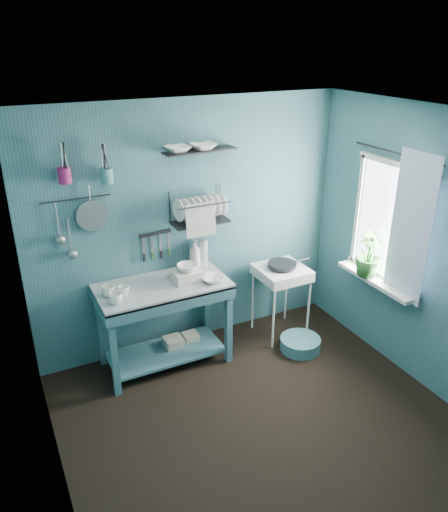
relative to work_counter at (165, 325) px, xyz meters
name	(u,v)px	position (x,y,z in m)	size (l,w,h in m)	color
floor	(263,424)	(0.43, -1.18, -0.44)	(3.20, 3.20, 0.00)	black
ceiling	(276,120)	(0.43, -1.18, 2.06)	(3.20, 3.20, 0.00)	silver
wall_back	(190,228)	(0.43, 0.32, 0.81)	(3.20, 3.20, 0.00)	#315D64
wall_front	(426,422)	(0.43, -2.68, 0.81)	(3.20, 3.20, 0.00)	#315D64
wall_left	(44,348)	(-1.17, -1.18, 0.81)	(3.00, 3.00, 0.00)	#315D64
wall_right	(426,254)	(2.03, -1.18, 0.81)	(3.00, 3.00, 0.00)	#315D64
work_counter	(165,325)	(0.00, 0.00, 0.00)	(1.23, 0.61, 0.87)	#34626D
mug_left	(116,299)	(-0.48, -0.16, 0.48)	(0.12, 0.12, 0.10)	white
mug_mid	(124,291)	(-0.38, -0.06, 0.48)	(0.10, 0.10, 0.09)	white
mug_right	(109,291)	(-0.50, 0.00, 0.48)	(0.12, 0.12, 0.10)	white
wash_tub	(188,275)	(0.25, -0.02, 0.49)	(0.28, 0.22, 0.10)	beige
tub_bowl	(187,268)	(0.25, -0.02, 0.57)	(0.20, 0.20, 0.06)	white
soap_bottle	(195,254)	(0.42, 0.20, 0.59)	(0.12, 0.12, 0.30)	beige
water_bottle	(203,252)	(0.52, 0.22, 0.58)	(0.09, 0.09, 0.28)	#A9B7BC
counter_bowl	(213,279)	(0.45, -0.15, 0.46)	(0.22, 0.22, 0.05)	white
hotplate_stand	(280,301)	(1.30, -0.04, -0.04)	(0.49, 0.49, 0.79)	silver
frying_pan	(282,264)	(1.30, -0.04, 0.39)	(0.30, 0.30, 0.04)	black
knife_strip	(155,233)	(0.06, 0.29, 0.83)	(0.32, 0.02, 0.03)	black
dish_rack	(200,207)	(0.48, 0.19, 1.07)	(0.55, 0.24, 0.32)	black
upper_shelf	(200,151)	(0.51, 0.22, 1.59)	(0.70, 0.18, 0.01)	black
shelf_bowl_left	(178,150)	(0.29, 0.22, 1.62)	(0.23, 0.23, 0.06)	white
shelf_bowl_right	(203,144)	(0.54, 0.22, 1.65)	(0.23, 0.23, 0.06)	white
utensil_cup_magenta	(64,175)	(-0.71, 0.24, 1.50)	(0.11, 0.11, 0.13)	#941B5A
utensil_cup_teal	(107,176)	(-0.36, 0.24, 1.46)	(0.11, 0.11, 0.13)	teal
colander	(92,215)	(-0.52, 0.27, 1.11)	(0.28, 0.28, 0.03)	gray
ladle_outer	(57,220)	(-0.81, 0.28, 1.11)	(0.01, 0.01, 0.30)	gray
ladle_inner	(70,235)	(-0.73, 0.28, 0.96)	(0.01, 0.01, 0.30)	gray
hook_rail	(76,199)	(-0.63, 0.29, 1.27)	(0.01, 0.01, 0.60)	black
window_glass	(390,222)	(2.01, -0.73, 0.96)	(1.10, 1.10, 0.00)	white
windowsill	(376,281)	(1.93, -0.73, 0.37)	(0.16, 0.95, 0.04)	silver
curtain	(410,229)	(1.95, -1.03, 1.01)	(1.35, 1.35, 0.00)	white
curtain_rod	(397,153)	(1.97, -0.73, 1.61)	(0.02, 0.02, 1.05)	black
potted_plant	(369,255)	(1.89, -0.63, 0.62)	(0.25, 0.25, 0.45)	#316E2C
storage_tin_large	(174,347)	(0.10, 0.05, -0.33)	(0.18, 0.18, 0.22)	tan
storage_tin_small	(191,342)	(0.30, 0.08, -0.34)	(0.15, 0.15, 0.20)	tan
floor_basin	(300,344)	(1.32, -0.41, -0.37)	(0.42, 0.42, 0.13)	teal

